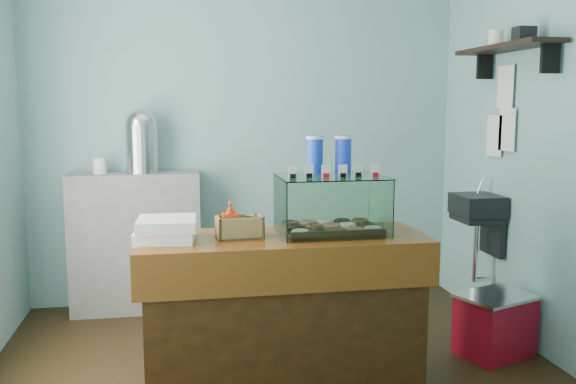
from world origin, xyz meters
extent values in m
plane|color=black|center=(0.00, 0.00, 0.00)|extent=(3.50, 3.50, 0.00)
cube|color=#84BEC0|center=(0.00, 1.50, 1.40)|extent=(3.50, 0.04, 2.80)
cube|color=#84BEC0|center=(0.00, -1.50, 1.40)|extent=(3.50, 0.04, 2.80)
cube|color=#84BEC0|center=(1.75, 0.00, 1.40)|extent=(0.04, 3.00, 2.80)
cube|color=black|center=(1.58, 0.55, 0.90)|extent=(0.30, 0.35, 0.15)
cube|color=black|center=(1.71, 0.55, 0.70)|extent=(0.04, 0.30, 0.35)
cylinder|color=silver|center=(1.65, 0.65, 1.02)|extent=(0.02, 0.02, 0.12)
cylinder|color=silver|center=(1.58, 0.55, 0.55)|extent=(0.04, 0.04, 0.45)
cube|color=black|center=(1.60, 0.30, 2.00)|extent=(0.25, 1.00, 0.03)
cube|color=black|center=(1.67, -0.10, 1.90)|extent=(0.12, 0.03, 0.18)
cube|color=black|center=(1.67, 0.70, 1.90)|extent=(0.12, 0.03, 0.18)
cube|color=white|center=(1.73, 0.45, 1.45)|extent=(0.01, 0.21, 0.30)
cube|color=white|center=(1.73, 0.62, 1.40)|extent=(0.01, 0.21, 0.30)
cube|color=white|center=(1.73, 0.50, 1.75)|extent=(0.01, 0.21, 0.30)
cube|color=#47250D|center=(0.00, -0.25, 0.42)|extent=(1.50, 0.56, 0.84)
cube|color=#4F270A|center=(0.00, -0.25, 0.87)|extent=(1.60, 0.60, 0.06)
cube|color=#4F270A|center=(0.00, -0.53, 0.75)|extent=(1.60, 0.04, 0.18)
cube|color=#939396|center=(-0.90, 1.32, 0.55)|extent=(1.00, 0.32, 1.10)
cube|color=#351C0F|center=(0.29, -0.21, 0.91)|extent=(0.53, 0.38, 0.02)
torus|color=silver|center=(0.08, -0.34, 0.94)|extent=(0.10, 0.10, 0.03)
torus|color=black|center=(0.19, -0.34, 0.94)|extent=(0.10, 0.10, 0.03)
torus|color=brown|center=(0.29, -0.34, 0.94)|extent=(0.10, 0.10, 0.03)
torus|color=#C35B77|center=(0.39, -0.34, 0.94)|extent=(0.10, 0.10, 0.03)
torus|color=silver|center=(0.49, -0.34, 0.94)|extent=(0.10, 0.10, 0.03)
torus|color=black|center=(0.08, -0.21, 0.94)|extent=(0.10, 0.10, 0.03)
torus|color=brown|center=(0.19, -0.21, 0.94)|extent=(0.10, 0.10, 0.03)
torus|color=#C35B77|center=(0.29, -0.21, 0.94)|extent=(0.10, 0.10, 0.03)
torus|color=silver|center=(0.39, -0.21, 0.94)|extent=(0.10, 0.10, 0.03)
torus|color=black|center=(0.49, -0.21, 0.94)|extent=(0.10, 0.10, 0.03)
torus|color=brown|center=(0.08, -0.09, 0.94)|extent=(0.10, 0.10, 0.03)
torus|color=#C35B77|center=(0.18, -0.09, 0.94)|extent=(0.10, 0.10, 0.03)
torus|color=silver|center=(0.29, -0.08, 0.94)|extent=(0.10, 0.10, 0.03)
torus|color=black|center=(0.39, -0.08, 0.94)|extent=(0.10, 0.10, 0.03)
torus|color=brown|center=(0.49, -0.08, 0.94)|extent=(0.10, 0.10, 0.03)
cube|color=white|center=(0.29, -0.43, 1.06)|extent=(0.59, 0.01, 0.32)
cube|color=white|center=(0.29, 0.00, 1.06)|extent=(0.59, 0.01, 0.32)
cube|color=white|center=(-0.01, -0.21, 1.06)|extent=(0.01, 0.43, 0.32)
cube|color=white|center=(0.58, -0.21, 1.06)|extent=(0.01, 0.43, 0.32)
cube|color=white|center=(0.29, -0.21, 1.22)|extent=(0.60, 0.44, 0.01)
cube|color=white|center=(0.05, -0.26, 1.26)|extent=(0.05, 0.00, 0.07)
cube|color=black|center=(0.05, -0.26, 1.24)|extent=(0.03, 0.02, 0.02)
cube|color=white|center=(0.15, -0.26, 1.26)|extent=(0.05, 0.00, 0.07)
cube|color=black|center=(0.15, -0.26, 1.24)|extent=(0.03, 0.02, 0.02)
cube|color=white|center=(0.24, -0.26, 1.26)|extent=(0.05, 0.00, 0.07)
cube|color=red|center=(0.24, -0.26, 1.24)|extent=(0.03, 0.02, 0.02)
cube|color=white|center=(0.33, -0.26, 1.26)|extent=(0.05, 0.00, 0.07)
cube|color=black|center=(0.33, -0.26, 1.24)|extent=(0.03, 0.02, 0.02)
cube|color=white|center=(0.43, -0.26, 1.26)|extent=(0.05, 0.00, 0.07)
cube|color=black|center=(0.43, -0.26, 1.24)|extent=(0.03, 0.02, 0.02)
cube|color=white|center=(0.52, -0.26, 1.26)|extent=(0.05, 0.00, 0.07)
cube|color=red|center=(0.52, -0.26, 1.24)|extent=(0.03, 0.02, 0.02)
cylinder|color=blue|center=(0.22, -0.07, 1.34)|extent=(0.09, 0.09, 0.22)
cylinder|color=white|center=(0.22, -0.07, 1.44)|extent=(0.10, 0.10, 0.02)
cylinder|color=blue|center=(0.39, -0.07, 1.34)|extent=(0.09, 0.09, 0.22)
cylinder|color=white|center=(0.39, -0.07, 1.44)|extent=(0.10, 0.10, 0.02)
cube|color=tan|center=(-0.24, -0.25, 0.91)|extent=(0.26, 0.17, 0.01)
cube|color=tan|center=(-0.23, -0.31, 0.96)|extent=(0.25, 0.04, 0.12)
cube|color=tan|center=(-0.24, -0.18, 0.96)|extent=(0.25, 0.04, 0.12)
cube|color=tan|center=(-0.35, -0.26, 0.96)|extent=(0.03, 0.15, 0.12)
cube|color=tan|center=(-0.12, -0.23, 0.96)|extent=(0.03, 0.15, 0.12)
imported|color=red|center=(-0.29, -0.25, 1.01)|extent=(0.09, 0.10, 0.19)
cylinder|color=#368223|center=(-0.18, -0.24, 0.96)|extent=(0.06, 0.06, 0.10)
cylinder|color=silver|center=(-0.18, -0.24, 1.02)|extent=(0.05, 0.05, 0.01)
cube|color=white|center=(-0.64, -0.24, 0.93)|extent=(0.33, 0.33, 0.06)
cube|color=white|center=(-0.63, -0.25, 0.99)|extent=(0.32, 0.32, 0.06)
cylinder|color=silver|center=(-0.83, 1.31, 1.10)|extent=(0.27, 0.27, 0.01)
cylinder|color=silver|center=(-0.83, 1.31, 1.29)|extent=(0.24, 0.24, 0.37)
sphere|color=silver|center=(-0.83, 1.31, 1.48)|extent=(0.24, 0.24, 0.24)
cube|color=#AC0D21|center=(1.45, -0.01, 0.19)|extent=(0.53, 0.46, 0.39)
cube|color=silver|center=(1.45, -0.01, 0.40)|extent=(0.56, 0.49, 0.02)
camera|label=1|loc=(-0.56, -3.51, 1.62)|focal=38.00mm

